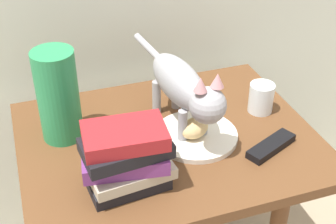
{
  "coord_description": "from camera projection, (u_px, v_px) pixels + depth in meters",
  "views": [
    {
      "loc": [
        -0.32,
        -0.95,
        1.35
      ],
      "look_at": [
        0.0,
        0.0,
        0.67
      ],
      "focal_mm": 50.97,
      "sensor_mm": 36.0,
      "label": 1
    }
  ],
  "objects": [
    {
      "name": "side_table",
      "position": [
        168.0,
        162.0,
        1.3
      ],
      "size": [
        0.77,
        0.6,
        0.59
      ],
      "color": "brown",
      "rests_on": "ground"
    },
    {
      "name": "book_stack",
      "position": [
        126.0,
        157.0,
        1.06
      ],
      "size": [
        0.21,
        0.15,
        0.16
      ],
      "color": "black",
      "rests_on": "side_table"
    },
    {
      "name": "green_vase",
      "position": [
        58.0,
        96.0,
        1.2
      ],
      "size": [
        0.11,
        0.11,
        0.25
      ],
      "primitive_type": "cylinder",
      "color": "#288C51",
      "rests_on": "side_table"
    },
    {
      "name": "cat",
      "position": [
        184.0,
        87.0,
        1.21
      ],
      "size": [
        0.12,
        0.48,
        0.23
      ],
      "color": "#99999E",
      "rests_on": "side_table"
    },
    {
      "name": "bread_roll",
      "position": [
        194.0,
        128.0,
        1.22
      ],
      "size": [
        0.1,
        0.09,
        0.05
      ],
      "primitive_type": "ellipsoid",
      "rotation": [
        0.0,
        0.0,
        0.43
      ],
      "color": "#E0BC7A",
      "rests_on": "plate"
    },
    {
      "name": "plate",
      "position": [
        196.0,
        136.0,
        1.25
      ],
      "size": [
        0.22,
        0.22,
        0.01
      ],
      "primitive_type": "cylinder",
      "color": "silver",
      "rests_on": "side_table"
    },
    {
      "name": "tv_remote",
      "position": [
        271.0,
        146.0,
        1.21
      ],
      "size": [
        0.16,
        0.1,
        0.02
      ],
      "primitive_type": "cube",
      "rotation": [
        0.0,
        0.0,
        0.41
      ],
      "color": "black",
      "rests_on": "side_table"
    },
    {
      "name": "candle_jar",
      "position": [
        261.0,
        99.0,
        1.34
      ],
      "size": [
        0.07,
        0.07,
        0.08
      ],
      "color": "silver",
      "rests_on": "side_table"
    }
  ]
}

